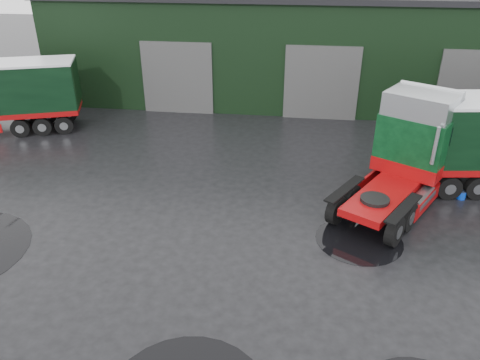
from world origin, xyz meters
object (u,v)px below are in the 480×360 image
Objects in this scene: warehouse at (321,40)px; wash_bucket at (461,195)px; tree_back_b at (419,11)px; hero_tractor at (398,157)px.

warehouse reaches higher than wash_bucket.
wash_bucket is at bearing -96.21° from tree_back_b.
warehouse is 15.76m from wash_bucket.
warehouse reaches higher than hero_tractor.
hero_tractor is 26.14m from tree_back_b.
hero_tractor is 0.88× the size of tree_back_b.
warehouse is at bearing -128.66° from tree_back_b.
hero_tractor is at bearing -160.96° from wash_bucket.
warehouse is 15.74m from hero_tractor.
warehouse is at bearing 110.17° from wash_bucket.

